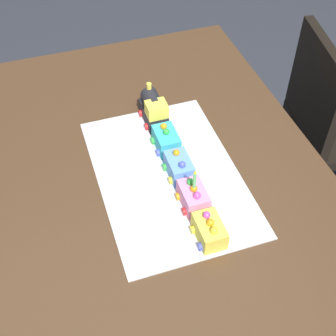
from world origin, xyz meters
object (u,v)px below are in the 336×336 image
object	(u,v)px
cake_locomotive	(154,109)
dining_table	(154,193)
chair	(331,125)
cake_car_hopper_bubblegum	(193,196)
cake_car_flatbed_sky_blue	(179,167)
cake_car_caboose_lemon	(209,230)
birthday_candle	(195,179)
cake_car_tanker_turquoise	(166,140)

from	to	relation	value
cake_locomotive	dining_table	bearing A→B (deg)	-18.07
chair	cake_car_hopper_bubblegum	size ratio (longest dim) A/B	8.60
dining_table	chair	distance (m)	0.88
cake_car_flatbed_sky_blue	cake_car_caboose_lemon	world-z (taller)	same
birthday_candle	chair	bearing A→B (deg)	118.16
chair	cake_car_hopper_bubblegum	xyz separation A→B (m)	(0.41, -0.77, 0.30)
chair	cake_car_caboose_lemon	bearing A→B (deg)	134.81
cake_car_flatbed_sky_blue	cake_locomotive	bearing A→B (deg)	-180.00
dining_table	cake_car_flatbed_sky_blue	bearing A→B (deg)	56.87
dining_table	cake_car_flatbed_sky_blue	size ratio (longest dim) A/B	14.00
cake_car_tanker_turquoise	cake_car_flatbed_sky_blue	world-z (taller)	same
cake_locomotive	cake_car_caboose_lemon	xyz separation A→B (m)	(0.48, 0.00, -0.02)
dining_table	cake_locomotive	xyz separation A→B (m)	(-0.20, 0.07, 0.16)
cake_car_hopper_bubblegum	chair	bearing A→B (deg)	118.05
dining_table	cake_car_caboose_lemon	bearing A→B (deg)	13.38
chair	birthday_candle	distance (m)	0.95
cake_car_flatbed_sky_blue	birthday_candle	xyz separation A→B (m)	(0.12, -0.00, 0.07)
chair	cake_car_hopper_bubblegum	distance (m)	0.92
cake_locomotive	cake_car_tanker_turquoise	world-z (taller)	cake_locomotive
cake_car_caboose_lemon	cake_car_tanker_turquoise	bearing A→B (deg)	180.00
birthday_candle	cake_car_flatbed_sky_blue	bearing A→B (deg)	180.00
dining_table	cake_car_caboose_lemon	distance (m)	0.32
cake_locomotive	cake_car_flatbed_sky_blue	bearing A→B (deg)	0.00
cake_locomotive	birthday_candle	xyz separation A→B (m)	(0.37, 0.00, 0.06)
cake_car_tanker_turquoise	birthday_candle	distance (m)	0.25
cake_car_tanker_turquoise	cake_car_caboose_lemon	bearing A→B (deg)	0.00
cake_car_hopper_bubblegum	birthday_candle	distance (m)	0.07
cake_car_flatbed_sky_blue	cake_car_hopper_bubblegum	distance (m)	0.12
cake_car_flatbed_sky_blue	birthday_candle	size ratio (longest dim) A/B	1.54
dining_table	birthday_candle	world-z (taller)	birthday_candle
cake_locomotive	birthday_candle	world-z (taller)	birthday_candle
cake_car_flatbed_sky_blue	birthday_candle	distance (m)	0.14
chair	cake_locomotive	bearing A→B (deg)	103.61
chair	cake_car_caboose_lemon	world-z (taller)	chair
dining_table	chair	size ratio (longest dim) A/B	1.63
cake_locomotive	cake_car_hopper_bubblegum	size ratio (longest dim) A/B	1.40
cake_car_tanker_turquoise	birthday_candle	size ratio (longest dim) A/B	1.54
cake_car_tanker_turquoise	cake_car_flatbed_sky_blue	size ratio (longest dim) A/B	1.00
cake_locomotive	birthday_candle	distance (m)	0.37
chair	dining_table	bearing A→B (deg)	116.87
dining_table	cake_car_flatbed_sky_blue	world-z (taller)	cake_car_flatbed_sky_blue
dining_table	cake_car_hopper_bubblegum	size ratio (longest dim) A/B	14.00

